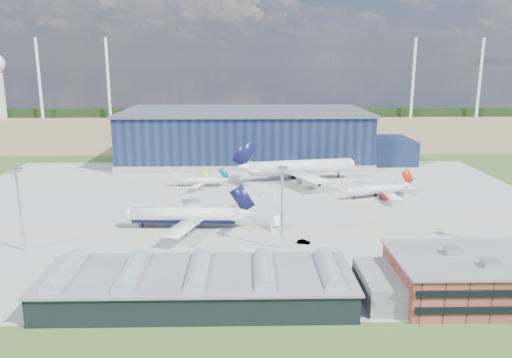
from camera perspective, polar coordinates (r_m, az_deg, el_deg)
name	(u,v)px	position (r m, az deg, el deg)	size (l,w,h in m)	color
ground	(245,216)	(166.45, -1.27, -4.23)	(600.00, 600.00, 0.00)	#294A1C
apron	(245,207)	(176.01, -1.27, -3.23)	(220.00, 160.00, 0.08)	gray
farmland	(245,128)	(382.00, -1.28, 5.80)	(600.00, 220.00, 0.01)	#8F764D
treeline	(245,113)	(461.00, -1.28, 7.60)	(600.00, 8.00, 8.00)	black
horizon_dressing	(28,79)	(492.14, -24.57, 10.31)	(440.20, 18.00, 70.00)	white
hangar	(250,138)	(256.42, -0.66, 4.69)	(145.00, 62.00, 26.10)	#101C36
ops_building	(499,277)	(121.69, 26.05, -10.03)	(46.00, 23.00, 10.90)	brown
glass_concourse	(215,284)	(109.33, -4.73, -11.92)	(78.00, 23.00, 8.60)	black
light_mast_west	(18,196)	(146.28, -25.53, -1.76)	(2.60, 2.60, 23.00)	silver
light_mast_center	(282,194)	(133.67, 2.99, -1.77)	(2.60, 2.60, 23.00)	silver
airliner_navy	(184,207)	(154.19, -8.28, -3.20)	(41.12, 40.23, 13.41)	silver
airliner_red	(377,185)	(192.76, 13.69, -0.63)	(30.29, 29.63, 9.88)	silver
airliner_widebody	(300,160)	(214.08, 5.10, 2.21)	(55.68, 54.47, 18.16)	silver
airliner_regional	(198,177)	(204.92, -6.68, 0.22)	(24.61, 24.07, 8.02)	silver
gse_tug_b	(127,272)	(126.46, -14.57, -10.20)	(2.04, 3.06, 1.33)	yellow
gse_van_a	(253,256)	(130.49, -0.31, -8.75)	(2.34, 5.36, 2.34)	silver
gse_van_b	(269,194)	(189.02, 1.49, -1.70)	(2.39, 5.21, 2.39)	silver
gse_tug_c	(204,173)	(226.96, -6.00, 0.68)	(2.11, 3.38, 1.48)	yellow
gse_cart_b	(174,175)	(225.41, -9.32, 0.47)	(2.03, 3.05, 1.32)	silver
gse_van_c	(306,265)	(125.30, 5.75, -9.71)	(2.67, 5.56, 2.67)	silver
airstair	(274,225)	(152.84, 2.10, -5.26)	(1.88, 4.70, 3.01)	silver
car_a	(392,248)	(141.80, 15.33, -7.67)	(1.34, 3.34, 1.14)	#99999E
car_b	(304,242)	(142.08, 5.46, -7.17)	(1.29, 3.69, 1.22)	#99999E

